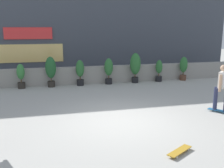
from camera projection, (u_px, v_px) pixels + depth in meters
name	position (u px, v px, depth m)	size (l,w,h in m)	color
ground_plane	(123.00, 121.00, 8.31)	(48.00, 48.00, 0.00)	#B2AFA8
planter_wall	(93.00, 75.00, 13.91)	(18.00, 0.40, 0.90)	gray
building_backdrop	(82.00, 23.00, 17.11)	(20.00, 2.08, 6.50)	#424751
potted_plant_1	(21.00, 75.00, 12.62)	(0.38, 0.38, 1.22)	#2D2823
potted_plant_2	(51.00, 69.00, 12.89)	(0.53, 0.53, 1.53)	#2D2823
potted_plant_3	(80.00, 71.00, 13.26)	(0.42, 0.42, 1.32)	black
potted_plant_4	(109.00, 70.00, 13.59)	(0.45, 0.45, 1.37)	black
potted_plant_5	(135.00, 65.00, 13.89)	(0.57, 0.57, 1.61)	black
potted_plant_6	(159.00, 70.00, 14.27)	(0.36, 0.36, 1.20)	black
potted_plant_7	(183.00, 67.00, 14.58)	(0.43, 0.43, 1.34)	brown
skater_far_left	(222.00, 86.00, 8.96)	(0.65, 0.75, 1.70)	#266699
skateboard_near_camera	(180.00, 151.00, 6.16)	(0.79, 0.58, 0.08)	#BF8C26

